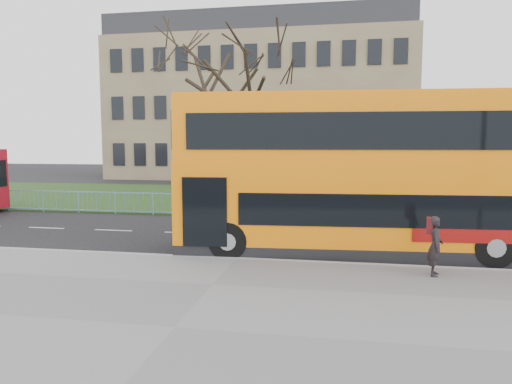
# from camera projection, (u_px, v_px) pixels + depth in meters

# --- Properties ---
(ground) EXTENTS (120.00, 120.00, 0.00)m
(ground) POSITION_uv_depth(u_px,v_px,m) (246.00, 250.00, 15.02)
(ground) COLOR black
(ground) RESTS_ON ground
(pavement) EXTENTS (80.00, 10.50, 0.12)m
(pavement) POSITION_uv_depth(u_px,v_px,m) (175.00, 330.00, 8.41)
(pavement) COLOR slate
(pavement) RESTS_ON ground
(kerb) EXTENTS (80.00, 0.20, 0.14)m
(kerb) POSITION_uv_depth(u_px,v_px,m) (236.00, 260.00, 13.50)
(kerb) COLOR gray
(kerb) RESTS_ON ground
(grass_verge) EXTENTS (80.00, 15.40, 0.08)m
(grass_verge) POSITION_uv_depth(u_px,v_px,m) (290.00, 199.00, 29.03)
(grass_verge) COLOR #193312
(grass_verge) RESTS_ON ground
(guard_railing) EXTENTS (40.00, 0.12, 1.10)m
(guard_railing) POSITION_uv_depth(u_px,v_px,m) (273.00, 207.00, 21.43)
(guard_railing) COLOR #6E9EC4
(guard_railing) RESTS_ON ground
(bare_tree) EXTENTS (7.86, 7.86, 11.22)m
(bare_tree) POSITION_uv_depth(u_px,v_px,m) (228.00, 103.00, 24.74)
(bare_tree) COLOR black
(bare_tree) RESTS_ON grass_verge
(civic_building) EXTENTS (30.00, 15.00, 14.00)m
(civic_building) POSITION_uv_depth(u_px,v_px,m) (264.00, 112.00, 49.44)
(civic_building) COLOR #816851
(civic_building) RESTS_ON ground
(yellow_bus) EXTENTS (11.93, 3.55, 4.93)m
(yellow_bus) POSITION_uv_depth(u_px,v_px,m) (367.00, 171.00, 14.27)
(yellow_bus) COLOR orange
(yellow_bus) RESTS_ON ground
(pedestrian) EXTENTS (0.46, 0.62, 1.54)m
(pedestrian) POSITION_uv_depth(u_px,v_px,m) (435.00, 246.00, 11.64)
(pedestrian) COLOR black
(pedestrian) RESTS_ON pavement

